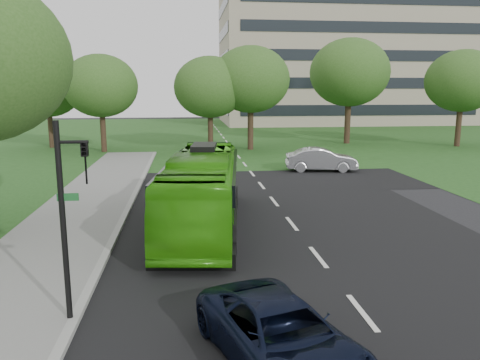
{
  "coord_description": "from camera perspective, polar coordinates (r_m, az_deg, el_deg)",
  "views": [
    {
      "loc": [
        -4.32,
        -16.53,
        5.54
      ],
      "look_at": [
        -1.99,
        3.7,
        1.6
      ],
      "focal_mm": 35.0,
      "sensor_mm": 36.0,
      "label": 1
    }
  ],
  "objects": [
    {
      "name": "street_surfaces",
      "position": [
        39.86,
        -0.82,
        3.01
      ],
      "size": [
        120.0,
        120.0,
        0.15
      ],
      "color": "black",
      "rests_on": "ground"
    },
    {
      "name": "tree_park_f",
      "position": [
        48.71,
        -22.39,
        10.15
      ],
      "size": [
        6.1,
        6.1,
        8.15
      ],
      "color": "black",
      "rests_on": "ground"
    },
    {
      "name": "traffic_light",
      "position": [
        11.49,
        -20.14,
        -3.22
      ],
      "size": [
        0.78,
        0.21,
        4.87
      ],
      "rotation": [
        0.0,
        0.0,
        -0.07
      ],
      "color": "black",
      "rests_on": "ground"
    },
    {
      "name": "suv",
      "position": [
        9.98,
        5.04,
        -18.35
      ],
      "size": [
        3.57,
        5.22,
        1.33
      ],
      "primitive_type": "imported",
      "rotation": [
        0.0,
        0.0,
        0.31
      ],
      "color": "black",
      "rests_on": "ground"
    },
    {
      "name": "bus",
      "position": [
        19.08,
        -4.59,
        -1.22
      ],
      "size": [
        3.8,
        11.19,
        3.05
      ],
      "primitive_type": "imported",
      "rotation": [
        0.0,
        0.0,
        -0.11
      ],
      "color": "#359D10",
      "rests_on": "ground"
    },
    {
      "name": "ground",
      "position": [
        17.96,
        7.74,
        -7.12
      ],
      "size": [
        160.0,
        160.0,
        0.0
      ],
      "primitive_type": "plane",
      "color": "black",
      "rests_on": "ground"
    },
    {
      "name": "tree_park_c",
      "position": [
        43.72,
        1.31,
        12.14
      ],
      "size": [
        7.15,
        7.15,
        9.5
      ],
      "color": "black",
      "rests_on": "ground"
    },
    {
      "name": "tree_park_d",
      "position": [
        50.12,
        13.22,
        12.63
      ],
      "size": [
        8.09,
        8.09,
        10.7
      ],
      "color": "black",
      "rests_on": "ground"
    },
    {
      "name": "tree_park_e",
      "position": [
        51.02,
        25.49,
        10.84
      ],
      "size": [
        7.03,
        7.03,
        9.37
      ],
      "color": "black",
      "rests_on": "ground"
    },
    {
      "name": "tree_park_b",
      "position": [
        43.16,
        -3.68,
        11.22
      ],
      "size": [
        6.51,
        6.51,
        8.53
      ],
      "color": "black",
      "rests_on": "ground"
    },
    {
      "name": "tree_park_a",
      "position": [
        43.75,
        -16.62,
        10.93
      ],
      "size": [
        6.5,
        6.5,
        8.63
      ],
      "color": "black",
      "rests_on": "ground"
    },
    {
      "name": "office_building",
      "position": [
        83.06,
        12.37,
        15.52
      ],
      "size": [
        40.1,
        20.1,
        25.0
      ],
      "color": "tan",
      "rests_on": "ground"
    },
    {
      "name": "sedan",
      "position": [
        32.76,
        9.85,
        2.48
      ],
      "size": [
        5.05,
        2.37,
        1.6
      ],
      "primitive_type": "imported",
      "rotation": [
        0.0,
        0.0,
        1.43
      ],
      "color": "silver",
      "rests_on": "ground"
    }
  ]
}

